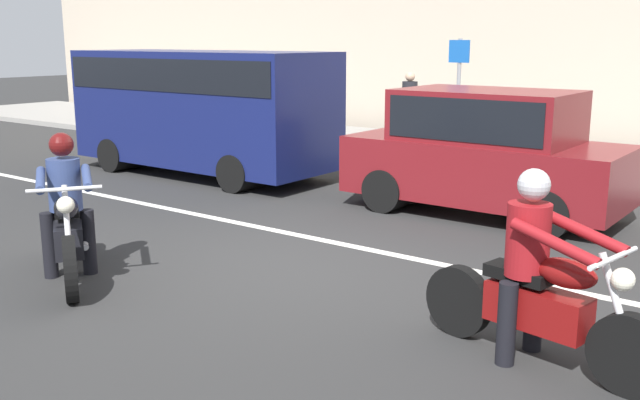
# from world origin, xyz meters

# --- Properties ---
(ground_plane) EXTENTS (80.00, 80.00, 0.00)m
(ground_plane) POSITION_xyz_m (0.00, 0.00, 0.00)
(ground_plane) COLOR #2A2A2A
(sidewalk_slab) EXTENTS (40.00, 4.40, 0.14)m
(sidewalk_slab) POSITION_xyz_m (0.00, 8.00, 0.07)
(sidewalk_slab) COLOR gray
(sidewalk_slab) RESTS_ON ground_plane
(lane_marking_stripe) EXTENTS (18.00, 0.14, 0.01)m
(lane_marking_stripe) POSITION_xyz_m (0.82, 0.90, 0.00)
(lane_marking_stripe) COLOR silver
(lane_marking_stripe) RESTS_ON ground_plane
(motorcycle_with_rider_denim_blue) EXTENTS (1.79, 1.24, 1.56)m
(motorcycle_with_rider_denim_blue) POSITION_xyz_m (-1.53, -1.91, 0.64)
(motorcycle_with_rider_denim_blue) COLOR black
(motorcycle_with_rider_denim_blue) RESTS_ON ground_plane
(motorcycle_with_rider_crimson) EXTENTS (2.09, 0.76, 1.55)m
(motorcycle_with_rider_crimson) POSITION_xyz_m (3.16, -0.92, 0.63)
(motorcycle_with_rider_crimson) COLOR black
(motorcycle_with_rider_crimson) RESTS_ON ground_plane
(parked_hatchback_maroon) EXTENTS (3.93, 1.76, 1.80)m
(parked_hatchback_maroon) POSITION_xyz_m (0.74, 3.44, 0.93)
(parked_hatchback_maroon) COLOR maroon
(parked_hatchback_maroon) RESTS_ON ground_plane
(parked_van_navy) EXTENTS (5.17, 1.96, 2.28)m
(parked_van_navy) POSITION_xyz_m (-4.80, 3.24, 1.33)
(parked_van_navy) COLOR #11194C
(parked_van_navy) RESTS_ON ground_plane
(street_sign_post) EXTENTS (0.44, 0.08, 2.37)m
(street_sign_post) POSITION_xyz_m (-1.52, 7.12, 1.58)
(street_sign_post) COLOR gray
(street_sign_post) RESTS_ON sidewalk_slab
(pedestrian_bystander) EXTENTS (0.34, 0.34, 1.64)m
(pedestrian_bystander) POSITION_xyz_m (-3.11, 7.98, 1.10)
(pedestrian_bystander) COLOR black
(pedestrian_bystander) RESTS_ON sidewalk_slab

